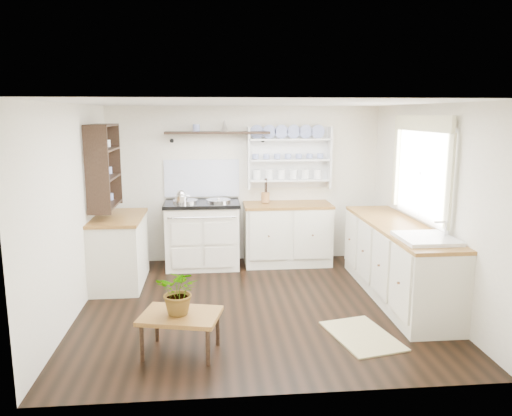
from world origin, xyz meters
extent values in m
cube|color=black|center=(0.00, 0.00, 0.00)|extent=(4.00, 3.80, 0.01)
cube|color=silver|center=(0.00, 1.90, 1.15)|extent=(4.00, 0.02, 2.30)
cube|color=silver|center=(2.00, 0.00, 1.15)|extent=(0.02, 3.80, 2.30)
cube|color=silver|center=(-2.00, 0.00, 1.15)|extent=(0.02, 3.80, 2.30)
cube|color=white|center=(0.00, 0.00, 2.30)|extent=(4.00, 3.80, 0.01)
cube|color=white|center=(1.96, 0.15, 1.50)|extent=(0.04, 1.40, 1.00)
cube|color=white|center=(1.94, 0.15, 1.50)|extent=(0.02, 1.50, 1.10)
cube|color=#FFFECB|center=(1.92, 0.15, 2.08)|extent=(0.04, 1.55, 0.18)
cube|color=silver|center=(-0.64, 1.57, 0.45)|extent=(1.03, 0.67, 0.90)
cube|color=black|center=(-0.64, 1.57, 0.93)|extent=(1.07, 0.71, 0.05)
cylinder|color=silver|center=(-0.88, 1.57, 0.97)|extent=(0.35, 0.35, 0.03)
cylinder|color=silver|center=(-0.40, 1.57, 0.97)|extent=(0.35, 0.35, 0.03)
cylinder|color=silver|center=(-0.64, 1.20, 0.80)|extent=(0.92, 0.02, 0.02)
cube|color=#EFE8CE|center=(0.60, 1.60, 0.44)|extent=(1.25, 0.60, 0.88)
cube|color=brown|center=(0.60, 1.60, 0.88)|extent=(1.27, 0.63, 0.04)
cube|color=#EFE8CE|center=(1.70, 0.10, 0.44)|extent=(0.60, 2.40, 0.88)
cube|color=brown|center=(1.70, 0.10, 0.88)|extent=(0.62, 2.43, 0.04)
cube|color=white|center=(1.70, -0.65, 0.80)|extent=(0.55, 0.60, 0.28)
cylinder|color=silver|center=(1.90, -0.65, 1.00)|extent=(0.02, 0.02, 0.22)
cube|color=#EFE8CE|center=(-1.70, 0.90, 0.44)|extent=(0.60, 1.10, 0.88)
cube|color=brown|center=(-1.70, 0.90, 0.88)|extent=(0.62, 1.13, 0.04)
cube|color=white|center=(0.65, 1.88, 1.55)|extent=(1.20, 0.03, 0.90)
cube|color=white|center=(0.65, 1.79, 1.55)|extent=(1.20, 0.22, 0.02)
cylinder|color=navy|center=(0.65, 1.80, 1.82)|extent=(0.20, 0.02, 0.20)
cube|color=black|center=(-0.40, 1.77, 1.92)|extent=(1.50, 0.24, 0.04)
cone|color=black|center=(-1.05, 1.84, 1.81)|extent=(0.06, 0.20, 0.06)
cone|color=black|center=(0.25, 1.84, 1.81)|extent=(0.06, 0.20, 0.06)
cube|color=black|center=(-1.84, 0.90, 1.55)|extent=(0.28, 0.80, 1.05)
cylinder|color=#A16C3B|center=(0.28, 1.68, 0.98)|extent=(0.12, 0.12, 0.14)
cube|color=brown|center=(-0.81, -1.11, 0.36)|extent=(0.80, 0.65, 0.04)
cylinder|color=black|center=(-1.15, -1.24, 0.17)|extent=(0.04, 0.04, 0.34)
cylinder|color=black|center=(-1.06, -0.84, 0.17)|extent=(0.04, 0.04, 0.34)
cylinder|color=black|center=(-0.56, -1.38, 0.17)|extent=(0.04, 0.04, 0.34)
cylinder|color=black|center=(-0.47, -0.98, 0.17)|extent=(0.04, 0.04, 0.34)
imported|color=#3F7233|center=(-0.81, -1.11, 0.60)|extent=(0.48, 0.44, 0.44)
cube|color=#8C8051|center=(0.97, -0.94, 0.01)|extent=(0.72, 0.95, 0.02)
camera|label=1|loc=(-0.52, -5.47, 2.19)|focal=35.00mm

